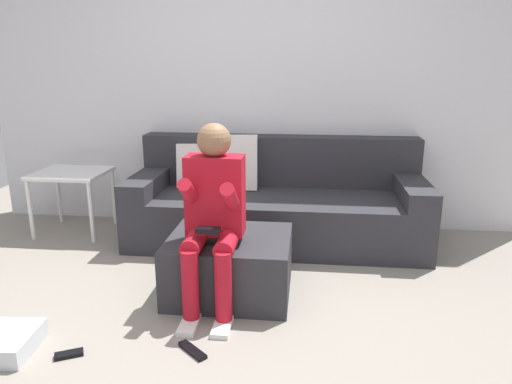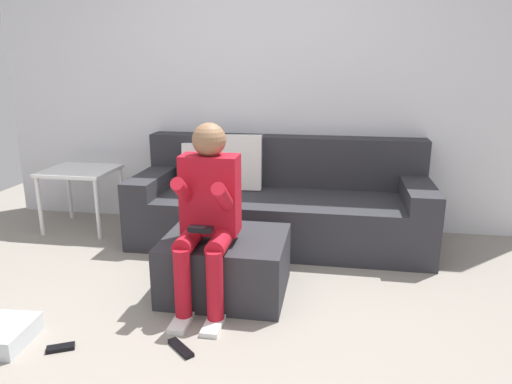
{
  "view_description": "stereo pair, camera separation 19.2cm",
  "coord_description": "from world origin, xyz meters",
  "px_view_note": "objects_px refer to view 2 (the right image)",
  "views": [
    {
      "loc": [
        0.48,
        -2.25,
        1.48
      ],
      "look_at": [
        0.11,
        1.05,
        0.56
      ],
      "focal_mm": 33.33,
      "sensor_mm": 36.0,
      "label": 1
    },
    {
      "loc": [
        0.67,
        -2.23,
        1.48
      ],
      "look_at": [
        0.11,
        1.05,
        0.56
      ],
      "focal_mm": 33.33,
      "sensor_mm": 36.0,
      "label": 2
    }
  ],
  "objects_px": {
    "side_table": "(80,177)",
    "remote_by_storage_bin": "(61,348)",
    "person_seated": "(207,207)",
    "ottoman": "(226,264)",
    "remote_near_ottoman": "(181,348)",
    "couch_sectional": "(278,203)"
  },
  "relations": [
    {
      "from": "ottoman",
      "to": "remote_by_storage_bin",
      "type": "distance_m",
      "value": 1.08
    },
    {
      "from": "remote_near_ottoman",
      "to": "remote_by_storage_bin",
      "type": "height_order",
      "value": "same"
    },
    {
      "from": "person_seated",
      "to": "remote_near_ottoman",
      "type": "relative_size",
      "value": 5.66
    },
    {
      "from": "remote_near_ottoman",
      "to": "person_seated",
      "type": "bearing_deg",
      "value": 129.83
    },
    {
      "from": "side_table",
      "to": "remote_by_storage_bin",
      "type": "bearing_deg",
      "value": -64.72
    },
    {
      "from": "couch_sectional",
      "to": "ottoman",
      "type": "xyz_separation_m",
      "value": [
        -0.22,
        -1.04,
        -0.12
      ]
    },
    {
      "from": "couch_sectional",
      "to": "remote_near_ottoman",
      "type": "bearing_deg",
      "value": -99.95
    },
    {
      "from": "side_table",
      "to": "couch_sectional",
      "type": "bearing_deg",
      "value": 0.95
    },
    {
      "from": "remote_by_storage_bin",
      "to": "remote_near_ottoman",
      "type": "bearing_deg",
      "value": -17.28
    },
    {
      "from": "side_table",
      "to": "remote_by_storage_bin",
      "type": "distance_m",
      "value": 2.05
    },
    {
      "from": "couch_sectional",
      "to": "remote_near_ottoman",
      "type": "xyz_separation_m",
      "value": [
        -0.3,
        -1.73,
        -0.3
      ]
    },
    {
      "from": "ottoman",
      "to": "remote_by_storage_bin",
      "type": "xyz_separation_m",
      "value": [
        -0.72,
        -0.79,
        -0.18
      ]
    },
    {
      "from": "couch_sectional",
      "to": "remote_by_storage_bin",
      "type": "height_order",
      "value": "couch_sectional"
    },
    {
      "from": "ottoman",
      "to": "couch_sectional",
      "type": "bearing_deg",
      "value": 78.26
    },
    {
      "from": "ottoman",
      "to": "person_seated",
      "type": "bearing_deg",
      "value": -112.88
    },
    {
      "from": "person_seated",
      "to": "side_table",
      "type": "bearing_deg",
      "value": 142.02
    },
    {
      "from": "person_seated",
      "to": "remote_by_storage_bin",
      "type": "xyz_separation_m",
      "value": [
        -0.65,
        -0.63,
        -0.62
      ]
    },
    {
      "from": "couch_sectional",
      "to": "side_table",
      "type": "height_order",
      "value": "couch_sectional"
    },
    {
      "from": "couch_sectional",
      "to": "side_table",
      "type": "distance_m",
      "value": 1.79
    },
    {
      "from": "ottoman",
      "to": "person_seated",
      "type": "xyz_separation_m",
      "value": [
        -0.07,
        -0.16,
        0.44
      ]
    },
    {
      "from": "ottoman",
      "to": "remote_near_ottoman",
      "type": "relative_size",
      "value": 3.91
    },
    {
      "from": "couch_sectional",
      "to": "side_table",
      "type": "bearing_deg",
      "value": -179.05
    }
  ]
}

